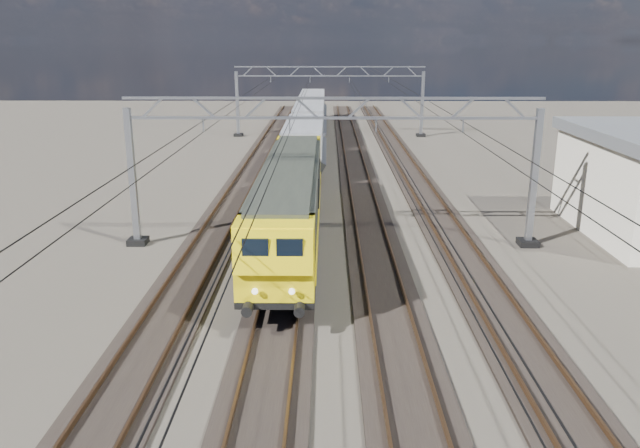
{
  "coord_description": "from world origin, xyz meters",
  "views": [
    {
      "loc": [
        -0.28,
        -24.88,
        9.55
      ],
      "look_at": [
        -0.54,
        -0.57,
        2.4
      ],
      "focal_mm": 35.0,
      "sensor_mm": 36.0,
      "label": 1
    }
  ],
  "objects_px": {
    "catenary_gantry_far": "(330,98)",
    "hopper_wagon_mid": "(309,120)",
    "hopper_wagon_third": "(312,105)",
    "hopper_wagon_lead": "(304,142)",
    "locomotive": "(291,198)",
    "catenary_gantry_mid": "(333,166)"
  },
  "relations": [
    {
      "from": "catenary_gantry_far",
      "to": "hopper_wagon_mid",
      "type": "relative_size",
      "value": 1.53
    },
    {
      "from": "catenary_gantry_far",
      "to": "hopper_wagon_third",
      "type": "xyz_separation_m",
      "value": [
        -2.0,
        10.18,
        -1.67
      ]
    },
    {
      "from": "catenary_gantry_far",
      "to": "hopper_wagon_lead",
      "type": "distance_m",
      "value": 18.41
    },
    {
      "from": "locomotive",
      "to": "hopper_wagon_mid",
      "type": "height_order",
      "value": "locomotive"
    },
    {
      "from": "catenary_gantry_far",
      "to": "locomotive",
      "type": "distance_m",
      "value": 36.01
    },
    {
      "from": "catenary_gantry_mid",
      "to": "hopper_wagon_third",
      "type": "distance_m",
      "value": 46.25
    },
    {
      "from": "catenary_gantry_far",
      "to": "hopper_wagon_lead",
      "type": "bearing_deg",
      "value": -96.26
    },
    {
      "from": "catenary_gantry_mid",
      "to": "catenary_gantry_far",
      "type": "relative_size",
      "value": 1.0
    },
    {
      "from": "catenary_gantry_far",
      "to": "locomotive",
      "type": "relative_size",
      "value": 0.94
    },
    {
      "from": "locomotive",
      "to": "hopper_wagon_third",
      "type": "relative_size",
      "value": 1.62
    },
    {
      "from": "hopper_wagon_lead",
      "to": "hopper_wagon_third",
      "type": "height_order",
      "value": "same"
    },
    {
      "from": "catenary_gantry_far",
      "to": "hopper_wagon_mid",
      "type": "distance_m",
      "value": 4.79
    },
    {
      "from": "hopper_wagon_lead",
      "to": "hopper_wagon_third",
      "type": "relative_size",
      "value": 1.0
    },
    {
      "from": "locomotive",
      "to": "hopper_wagon_lead",
      "type": "relative_size",
      "value": 1.62
    },
    {
      "from": "hopper_wagon_lead",
      "to": "hopper_wagon_third",
      "type": "xyz_separation_m",
      "value": [
        0.0,
        28.4,
        0.0
      ]
    },
    {
      "from": "catenary_gantry_mid",
      "to": "hopper_wagon_third",
      "type": "height_order",
      "value": "catenary_gantry_mid"
    },
    {
      "from": "catenary_gantry_far",
      "to": "hopper_wagon_lead",
      "type": "height_order",
      "value": "catenary_gantry_far"
    },
    {
      "from": "locomotive",
      "to": "hopper_wagon_lead",
      "type": "distance_m",
      "value": 17.7
    },
    {
      "from": "locomotive",
      "to": "hopper_wagon_lead",
      "type": "bearing_deg",
      "value": 90.0
    },
    {
      "from": "catenary_gantry_far",
      "to": "hopper_wagon_lead",
      "type": "relative_size",
      "value": 1.53
    },
    {
      "from": "hopper_wagon_third",
      "to": "locomotive",
      "type": "bearing_deg",
      "value": -90.0
    },
    {
      "from": "locomotive",
      "to": "catenary_gantry_mid",
      "type": "bearing_deg",
      "value": -2.36
    }
  ]
}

